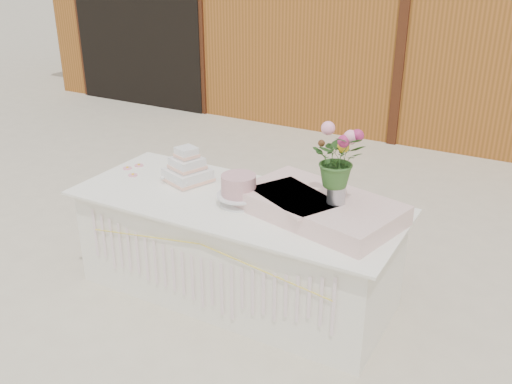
% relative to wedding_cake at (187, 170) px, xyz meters
% --- Properties ---
extents(ground, '(80.00, 80.00, 0.00)m').
position_rel_wedding_cake_xyz_m(ground, '(0.50, -0.13, -0.86)').
color(ground, beige).
rests_on(ground, ground).
extents(cake_table, '(2.40, 1.00, 0.77)m').
position_rel_wedding_cake_xyz_m(cake_table, '(0.50, -0.13, -0.48)').
color(cake_table, white).
rests_on(cake_table, ground).
extents(wedding_cake, '(0.39, 0.39, 0.27)m').
position_rel_wedding_cake_xyz_m(wedding_cake, '(0.00, 0.00, 0.00)').
color(wedding_cake, white).
rests_on(wedding_cake, cake_table).
extents(pink_cake_stand, '(0.31, 0.31, 0.22)m').
position_rel_wedding_cake_xyz_m(pink_cake_stand, '(0.56, -0.18, 0.03)').
color(pink_cake_stand, white).
rests_on(pink_cake_stand, cake_table).
extents(satin_runner, '(1.18, 0.86, 0.13)m').
position_rel_wedding_cake_xyz_m(satin_runner, '(1.12, -0.06, -0.03)').
color(satin_runner, beige).
rests_on(satin_runner, cake_table).
extents(flower_vase, '(0.12, 0.12, 0.17)m').
position_rel_wedding_cake_xyz_m(flower_vase, '(1.24, -0.08, 0.12)').
color(flower_vase, '#A7A7AC').
rests_on(flower_vase, satin_runner).
extents(bouquet, '(0.41, 0.38, 0.36)m').
position_rel_wedding_cake_xyz_m(bouquet, '(1.24, -0.08, 0.39)').
color(bouquet, '#325F26').
rests_on(bouquet, flower_vase).
extents(loose_flowers, '(0.28, 0.38, 0.02)m').
position_rel_wedding_cake_xyz_m(loose_flowers, '(-0.52, -0.09, -0.08)').
color(loose_flowers, pink).
rests_on(loose_flowers, cake_table).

